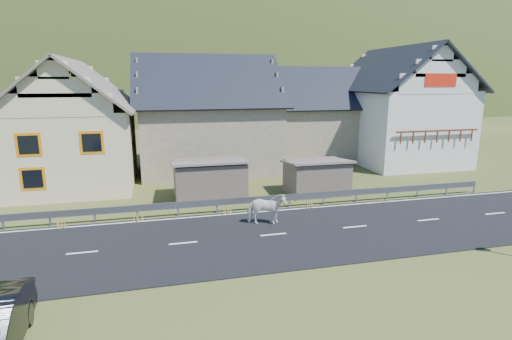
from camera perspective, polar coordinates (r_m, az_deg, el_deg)
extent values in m
plane|color=#37431B|center=(18.14, 2.50, -9.31)|extent=(160.00, 160.00, 0.00)
cube|color=black|center=(18.14, 2.50, -9.26)|extent=(60.00, 7.00, 0.04)
cube|color=silver|center=(18.13, 2.50, -9.18)|extent=(60.00, 6.60, 0.01)
cube|color=#93969B|center=(21.30, -0.28, -4.27)|extent=(28.00, 0.08, 0.34)
cube|color=#93969B|center=(22.05, -32.45, -6.36)|extent=(0.10, 0.06, 0.70)
cube|color=#93969B|center=(21.48, -27.37, -6.24)|extent=(0.10, 0.06, 0.70)
cube|color=#93969B|center=(21.08, -22.06, -6.07)|extent=(0.10, 0.06, 0.70)
cube|color=#93969B|center=(20.88, -16.60, -5.84)|extent=(0.10, 0.06, 0.70)
cube|color=#93969B|center=(20.86, -11.09, -5.55)|extent=(0.10, 0.06, 0.70)
cube|color=#93969B|center=(21.03, -5.62, -5.21)|extent=(0.10, 0.06, 0.70)
cube|color=#93969B|center=(21.39, -0.30, -4.84)|extent=(0.10, 0.06, 0.70)
cube|color=#93969B|center=(21.93, 4.81, -4.44)|extent=(0.10, 0.06, 0.70)
cube|color=#93969B|center=(22.63, 9.62, -4.04)|extent=(0.10, 0.06, 0.70)
cube|color=#93969B|center=(23.48, 14.11, -3.63)|extent=(0.10, 0.06, 0.70)
cube|color=#93969B|center=(24.46, 18.26, -3.23)|extent=(0.10, 0.06, 0.70)
cube|color=#93969B|center=(25.57, 22.07, -2.86)|extent=(0.10, 0.06, 0.70)
cube|color=#93969B|center=(26.78, 25.55, -2.50)|extent=(0.10, 0.06, 0.70)
cube|color=#93969B|center=(28.07, 28.71, -2.17)|extent=(0.10, 0.06, 0.70)
cube|color=#706053|center=(23.49, -6.66, -1.42)|extent=(4.30, 3.30, 2.40)
cube|color=#706053|center=(24.69, 8.63, -1.02)|extent=(3.80, 2.90, 2.20)
cube|color=beige|center=(28.92, -24.16, 3.04)|extent=(7.00, 9.00, 5.00)
cube|color=orange|center=(24.81, -29.73, 3.16)|extent=(1.30, 0.12, 1.30)
cube|color=orange|center=(24.13, -22.40, 3.65)|extent=(1.30, 0.12, 1.30)
cube|color=orange|center=(25.14, -29.25, -1.11)|extent=(1.30, 0.12, 1.30)
cube|color=gray|center=(30.48, -28.13, 10.80)|extent=(0.70, 0.70, 2.40)
cube|color=gray|center=(31.64, -6.93, 4.81)|extent=(10.00, 9.00, 5.00)
cube|color=gray|center=(36.16, 8.66, 5.42)|extent=(9.00, 8.00, 4.60)
cube|color=silver|center=(36.25, 19.38, 5.98)|extent=(8.00, 10.00, 6.00)
cube|color=red|center=(31.97, 24.88, 11.57)|extent=(2.60, 0.06, 0.90)
cube|color=#552916|center=(32.00, 24.53, 5.11)|extent=(6.80, 0.12, 0.12)
ellipsoid|color=#293B16|center=(198.18, -11.02, 4.71)|extent=(440.00, 280.00, 260.00)
imported|color=white|center=(19.10, 1.45, -5.56)|extent=(1.21, 1.97, 1.55)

